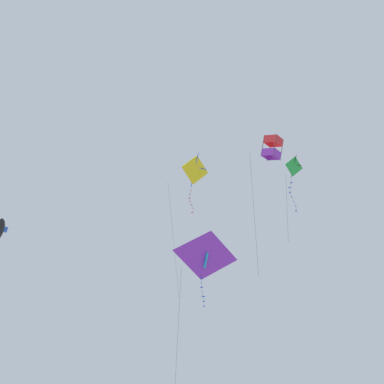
# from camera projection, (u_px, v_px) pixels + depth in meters

# --- Properties ---
(kite_diamond_upper_right) EXTENTS (1.27, 1.10, 5.73)m
(kite_diamond_upper_right) POSITION_uv_depth(u_px,v_px,m) (294.00, 168.00, 31.97)
(kite_diamond_upper_right) COLOR green
(kite_box_near_left) EXTENTS (2.22, 2.22, 8.27)m
(kite_box_near_left) POSITION_uv_depth(u_px,v_px,m) (272.00, 148.00, 29.34)
(kite_box_near_left) COLOR red
(kite_diamond_low_drifter) EXTENTS (2.79, 2.84, 11.11)m
(kite_diamond_low_drifter) POSITION_uv_depth(u_px,v_px,m) (195.00, 171.00, 38.61)
(kite_diamond_low_drifter) COLOR yellow
(kite_delta_highest) EXTENTS (3.42, 3.36, 9.08)m
(kite_delta_highest) POSITION_uv_depth(u_px,v_px,m) (205.00, 256.00, 27.97)
(kite_delta_highest) COLOR purple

